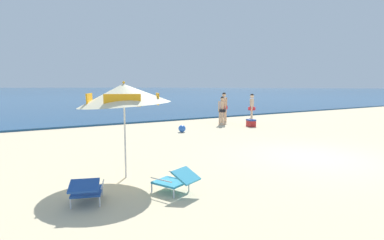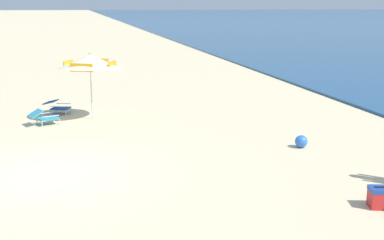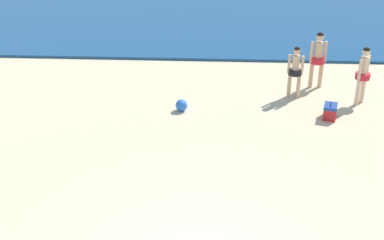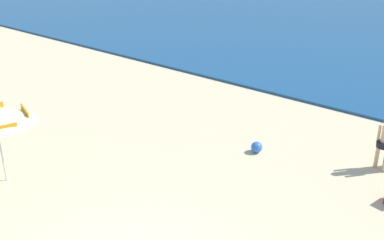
# 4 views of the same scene
# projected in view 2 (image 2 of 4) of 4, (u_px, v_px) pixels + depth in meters

# --- Properties ---
(ground_plane) EXTENTS (800.00, 800.00, 0.00)m
(ground_plane) POSITION_uv_depth(u_px,v_px,m) (49.00, 175.00, 11.31)
(ground_plane) COLOR beige
(beach_umbrella_striped_main) EXTENTS (2.78, 2.77, 2.26)m
(beach_umbrella_striped_main) POSITION_uv_depth(u_px,v_px,m) (90.00, 62.00, 16.34)
(beach_umbrella_striped_main) COLOR silver
(beach_umbrella_striped_main) RESTS_ON ground
(lounge_chair_under_umbrella) EXTENTS (0.83, 1.02, 0.52)m
(lounge_chair_under_umbrella) POSITION_uv_depth(u_px,v_px,m) (44.00, 117.00, 15.94)
(lounge_chair_under_umbrella) COLOR teal
(lounge_chair_under_umbrella) RESTS_ON ground
(lounge_chair_beside_umbrella) EXTENTS (0.79, 0.98, 0.49)m
(lounge_chair_beside_umbrella) POSITION_uv_depth(u_px,v_px,m) (57.00, 106.00, 17.59)
(lounge_chair_beside_umbrella) COLOR #1E4799
(lounge_chair_beside_umbrella) RESTS_ON ground
(cooler_box) EXTENTS (0.46, 0.57, 0.43)m
(cooler_box) POSITION_uv_depth(u_px,v_px,m) (382.00, 197.00, 9.43)
(cooler_box) COLOR red
(cooler_box) RESTS_ON ground
(beach_ball) EXTENTS (0.34, 0.34, 0.34)m
(beach_ball) POSITION_uv_depth(u_px,v_px,m) (301.00, 141.00, 13.42)
(beach_ball) COLOR blue
(beach_ball) RESTS_ON ground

